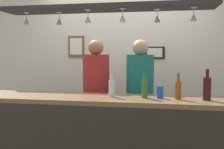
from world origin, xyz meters
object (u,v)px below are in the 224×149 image
at_px(person_right_teal_shirt, 140,93).
at_px(drink_can, 160,92).
at_px(bottle_beer_amber_tall, 178,89).
at_px(bottle_wine_dark_red, 207,88).
at_px(person_middle_red_shirt, 96,91).
at_px(bottle_beer_green_import, 145,88).
at_px(bottle_soda_clear, 112,88).
at_px(picture_frame_lower_pair, 155,53).
at_px(picture_frame_caricature, 76,46).

height_order(person_right_teal_shirt, drink_can, person_right_teal_shirt).
bearing_deg(bottle_beer_amber_tall, bottle_wine_dark_red, -1.52).
xyz_separation_m(person_middle_red_shirt, bottle_beer_green_import, (0.65, -0.60, 0.14)).
bearing_deg(drink_can, person_right_teal_shirt, 112.14).
distance_m(person_right_teal_shirt, bottle_beer_amber_tall, 0.77).
distance_m(person_right_teal_shirt, bottle_wine_dark_red, 0.95).
bearing_deg(bottle_soda_clear, bottle_beer_green_import, -1.68).
distance_m(bottle_soda_clear, picture_frame_lower_pair, 1.48).
xyz_separation_m(bottle_beer_green_import, bottle_beer_amber_tall, (0.33, -0.02, -0.00)).
xyz_separation_m(drink_can, picture_frame_lower_pair, (-0.08, 1.38, 0.40)).
bearing_deg(person_middle_red_shirt, drink_can, -36.61).
relative_size(person_middle_red_shirt, bottle_beer_amber_tall, 6.39).
bearing_deg(picture_frame_caricature, person_middle_red_shirt, -56.56).
relative_size(bottle_soda_clear, bottle_wine_dark_red, 0.77).
bearing_deg(bottle_beer_amber_tall, picture_frame_lower_pair, 100.29).
distance_m(bottle_soda_clear, picture_frame_caricature, 1.68).
relative_size(bottle_beer_green_import, picture_frame_lower_pair, 0.87).
relative_size(bottle_soda_clear, picture_frame_lower_pair, 0.77).
relative_size(bottle_beer_green_import, drink_can, 2.13).
xyz_separation_m(bottle_wine_dark_red, bottle_beer_amber_tall, (-0.27, 0.01, -0.02)).
xyz_separation_m(person_middle_red_shirt, picture_frame_lower_pair, (0.72, 0.78, 0.50)).
bearing_deg(bottle_beer_amber_tall, bottle_soda_clear, 177.04).
height_order(bottle_beer_green_import, picture_frame_lower_pair, picture_frame_lower_pair).
height_order(bottle_wine_dark_red, drink_can, bottle_wine_dark_red).
distance_m(bottle_beer_amber_tall, picture_frame_lower_pair, 1.48).
bearing_deg(bottle_beer_green_import, bottle_wine_dark_red, -3.04).
bearing_deg(bottle_wine_dark_red, bottle_soda_clear, 177.46).
bearing_deg(bottle_beer_amber_tall, person_middle_red_shirt, 147.32).
bearing_deg(bottle_wine_dark_red, picture_frame_lower_pair, 110.28).
xyz_separation_m(person_right_teal_shirt, bottle_beer_green_import, (0.09, -0.60, 0.14)).
bearing_deg(person_middle_red_shirt, bottle_soda_clear, -62.25).
height_order(bottle_beer_amber_tall, drink_can, bottle_beer_amber_tall).
distance_m(drink_can, picture_frame_caricature, 1.98).
xyz_separation_m(bottle_beer_green_import, drink_can, (0.15, 0.01, -0.04)).
xyz_separation_m(person_middle_red_shirt, drink_can, (0.81, -0.60, 0.10)).
xyz_separation_m(bottle_soda_clear, picture_frame_caricature, (-0.83, 1.38, 0.47)).
distance_m(bottle_soda_clear, bottle_wine_dark_red, 0.94).
bearing_deg(bottle_beer_amber_tall, picture_frame_caricature, 136.67).
xyz_separation_m(person_middle_red_shirt, bottle_soda_clear, (0.31, -0.59, 0.13)).
height_order(bottle_wine_dark_red, bottle_beer_green_import, bottle_wine_dark_red).
height_order(person_right_teal_shirt, bottle_beer_green_import, person_right_teal_shirt).
relative_size(person_middle_red_shirt, bottle_wine_dark_red, 5.54).
bearing_deg(bottle_beer_green_import, person_middle_red_shirt, 137.21).
xyz_separation_m(bottle_wine_dark_red, drink_can, (-0.44, 0.04, -0.06)).
distance_m(bottle_wine_dark_red, bottle_beer_green_import, 0.60).
xyz_separation_m(person_middle_red_shirt, bottle_beer_amber_tall, (0.98, -0.63, 0.14)).
height_order(drink_can, picture_frame_lower_pair, picture_frame_lower_pair).
bearing_deg(bottle_soda_clear, person_right_teal_shirt, 67.23).
bearing_deg(picture_frame_lower_pair, drink_can, -86.61).
distance_m(bottle_beer_amber_tall, picture_frame_caricature, 2.11).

